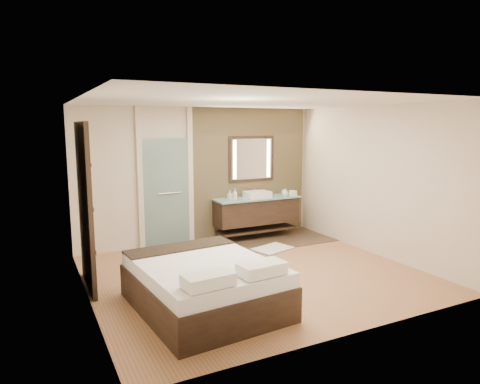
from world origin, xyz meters
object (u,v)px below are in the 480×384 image
bed (204,284)px  waste_bin (214,246)px  vanity (257,211)px  mirror_unit (252,159)px

bed → waste_bin: (1.09, 2.22, -0.20)m
bed → waste_bin: bearing=58.9°
vanity → bed: 3.60m
mirror_unit → vanity: bearing=-90.0°
mirror_unit → bed: (-2.29, -3.00, -1.33)m
bed → waste_bin: 2.48m
vanity → mirror_unit: mirror_unit is taller
waste_bin → mirror_unit: bearing=33.0°
vanity → waste_bin: size_ratio=7.47×
mirror_unit → waste_bin: mirror_unit is taller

